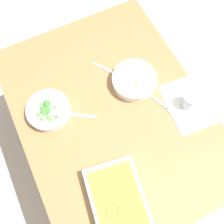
# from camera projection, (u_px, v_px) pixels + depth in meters

# --- Properties ---
(ground_plane) EXTENTS (6.00, 6.00, 0.00)m
(ground_plane) POSITION_uv_depth(u_px,v_px,m) (112.00, 148.00, 1.91)
(ground_plane) COLOR #B2A899
(dining_table) EXTENTS (1.20, 0.90, 0.74)m
(dining_table) POSITION_uv_depth(u_px,v_px,m) (112.00, 118.00, 1.31)
(dining_table) COLOR olive
(dining_table) RESTS_ON ground_plane
(placemat) EXTENTS (0.30, 0.23, 0.00)m
(placemat) POSITION_uv_depth(u_px,v_px,m) (187.00, 104.00, 1.24)
(placemat) COLOR silver
(placemat) RESTS_ON dining_table
(stew_bowl) EXTENTS (0.23, 0.23, 0.06)m
(stew_bowl) POSITION_uv_depth(u_px,v_px,m) (134.00, 80.00, 1.26)
(stew_bowl) COLOR white
(stew_bowl) RESTS_ON dining_table
(broccoli_bowl) EXTENTS (0.21, 0.21, 0.07)m
(broccoli_bowl) POSITION_uv_depth(u_px,v_px,m) (48.00, 110.00, 1.20)
(broccoli_bowl) COLOR white
(broccoli_bowl) RESTS_ON dining_table
(baking_dish) EXTENTS (0.33, 0.26, 0.06)m
(baking_dish) POSITION_uv_depth(u_px,v_px,m) (117.00, 198.00, 1.04)
(baking_dish) COLOR silver
(baking_dish) RESTS_ON dining_table
(drink_cup) EXTENTS (0.07, 0.07, 0.08)m
(drink_cup) POSITION_uv_depth(u_px,v_px,m) (189.00, 101.00, 1.20)
(drink_cup) COLOR #B2BCC6
(drink_cup) RESTS_ON dining_table
(spoon_by_stew) EXTENTS (0.15, 0.11, 0.01)m
(spoon_by_stew) POSITION_uv_depth(u_px,v_px,m) (111.00, 72.00, 1.30)
(spoon_by_stew) COLOR silver
(spoon_by_stew) RESTS_ON dining_table
(spoon_by_broccoli) EXTENTS (0.11, 0.16, 0.01)m
(spoon_by_broccoli) POSITION_uv_depth(u_px,v_px,m) (73.00, 115.00, 1.22)
(spoon_by_broccoli) COLOR silver
(spoon_by_broccoli) RESTS_ON dining_table
(spoon_spare) EXTENTS (0.18, 0.03, 0.01)m
(spoon_spare) POSITION_uv_depth(u_px,v_px,m) (192.00, 111.00, 1.22)
(spoon_spare) COLOR silver
(spoon_spare) RESTS_ON dining_table
(fork_on_table) EXTENTS (0.17, 0.08, 0.01)m
(fork_on_table) POSITION_uv_depth(u_px,v_px,m) (162.00, 104.00, 1.24)
(fork_on_table) COLOR silver
(fork_on_table) RESTS_ON dining_table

